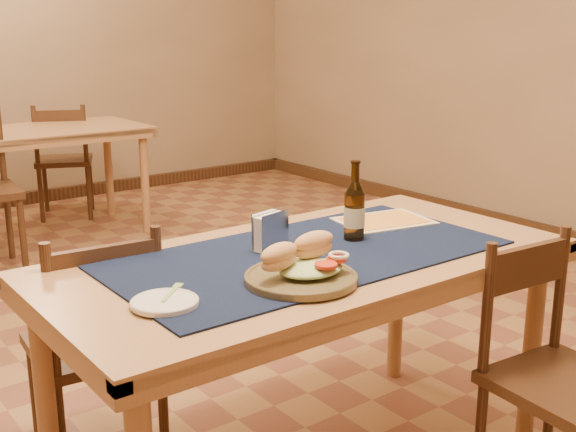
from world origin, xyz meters
TOP-DOWN VIEW (x-y plane):
  - room at (0.00, 0.00)m, footprint 6.04×7.04m
  - main_table at (0.00, -0.80)m, footprint 1.60×0.80m
  - placemat at (0.00, -0.80)m, footprint 1.20×0.60m
  - baseboard at (0.00, 0.00)m, footprint 6.00×7.00m
  - back_table at (0.17, 2.43)m, footprint 1.55×0.78m
  - chair_main_far at (-0.50, -0.35)m, footprint 0.42×0.42m
  - chair_main_near at (0.50, -1.35)m, footprint 0.41×0.41m
  - chair_back_far at (0.57, 2.87)m, footprint 0.53×0.53m
  - sandwich_plate at (-0.16, -0.98)m, footprint 0.31×0.31m
  - side_plate at (-0.54, -0.91)m, footprint 0.17×0.17m
  - fork at (-0.49, -0.87)m, footprint 0.11×0.10m
  - beer_bottle at (0.21, -0.77)m, footprint 0.07×0.07m
  - napkin_holder at (-0.06, -0.70)m, footprint 0.14×0.08m
  - menu_card at (0.44, -0.68)m, footprint 0.35×0.28m

SIDE VIEW (x-z plane):
  - baseboard at x=0.00m, z-range 0.00..0.10m
  - chair_main_near at x=0.50m, z-range 0.02..0.84m
  - chair_main_far at x=-0.50m, z-range 0.02..0.85m
  - chair_back_far at x=0.57m, z-range 0.02..0.88m
  - main_table at x=0.00m, z-range 0.29..1.04m
  - back_table at x=0.17m, z-range 0.29..1.04m
  - placemat at x=0.00m, z-range 0.75..0.76m
  - menu_card at x=0.44m, z-range 0.76..0.76m
  - side_plate at x=-0.54m, z-range 0.76..0.77m
  - fork at x=-0.49m, z-range 0.77..0.77m
  - sandwich_plate at x=-0.16m, z-range 0.73..0.85m
  - napkin_holder at x=-0.06m, z-range 0.75..0.87m
  - beer_bottle at x=0.21m, z-range 0.72..0.98m
  - room at x=0.00m, z-range -0.02..2.82m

